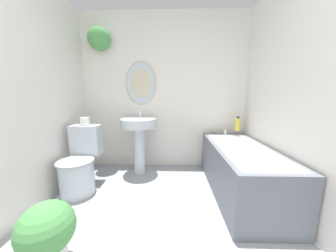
{
  "coord_description": "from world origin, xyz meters",
  "views": [
    {
      "loc": [
        0.12,
        -0.25,
        1.16
      ],
      "look_at": [
        0.08,
        1.51,
        0.84
      ],
      "focal_mm": 18.0,
      "sensor_mm": 36.0,
      "label": 1
    }
  ],
  "objects": [
    {
      "name": "toilet_paper_roll",
      "position": [
        -1.0,
        1.86,
        0.83
      ],
      "size": [
        0.11,
        0.11,
        0.1
      ],
      "color": "white",
      "rests_on": "toilet"
    },
    {
      "name": "bathtub",
      "position": [
        0.93,
        1.66,
        0.3
      ],
      "size": [
        0.63,
        1.46,
        0.65
      ],
      "color": "slate",
      "rests_on": "ground_plane"
    },
    {
      "name": "wall_right",
      "position": [
        1.3,
        1.22,
        1.2
      ],
      "size": [
        0.06,
        2.56,
        2.4
      ],
      "color": "silver",
      "rests_on": "ground_plane"
    },
    {
      "name": "shampoo_bottle",
      "position": [
        1.09,
        2.24,
        0.75
      ],
      "size": [
        0.08,
        0.08,
        0.21
      ],
      "color": "gold",
      "rests_on": "bathtub"
    },
    {
      "name": "potted_plant",
      "position": [
        -0.69,
        0.68,
        0.28
      ],
      "size": [
        0.34,
        0.34,
        0.49
      ],
      "color": "silver",
      "rests_on": "ground_plane"
    },
    {
      "name": "wall_back",
      "position": [
        -0.09,
        2.46,
        1.27
      ],
      "size": [
        2.66,
        0.32,
        2.4
      ],
      "color": "silver",
      "rests_on": "ground_plane"
    },
    {
      "name": "pedestal_sink",
      "position": [
        -0.37,
        2.15,
        0.62
      ],
      "size": [
        0.51,
        0.51,
        0.93
      ],
      "color": "silver",
      "rests_on": "ground_plane"
    },
    {
      "name": "wall_left",
      "position": [
        -1.3,
        1.22,
        1.2
      ],
      "size": [
        0.06,
        2.56,
        2.4
      ],
      "color": "silver",
      "rests_on": "ground_plane"
    },
    {
      "name": "toilet",
      "position": [
        -1.0,
        1.67,
        0.33
      ],
      "size": [
        0.41,
        0.59,
        0.78
      ],
      "color": "silver",
      "rests_on": "ground_plane"
    }
  ]
}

